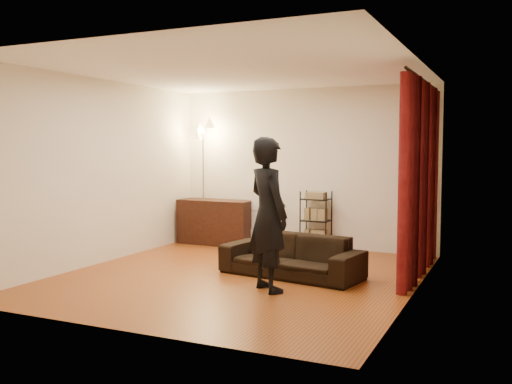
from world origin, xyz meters
The scene contains 14 objects.
floor centered at (0.00, 0.00, 0.00)m, with size 5.00×5.00×0.00m, color #99411F.
ceiling centered at (0.00, 0.00, 2.70)m, with size 5.00×5.00×0.00m, color white.
wall_back centered at (0.00, 2.50, 1.35)m, with size 5.00×5.00×0.00m, color #EDE2CB.
wall_front centered at (0.00, -2.50, 1.35)m, with size 5.00×5.00×0.00m, color #EDE2CB.
wall_left centered at (-2.25, 0.00, 1.35)m, with size 5.00×5.00×0.00m, color #EDE2CB.
wall_right centered at (2.25, 0.00, 1.35)m, with size 5.00×5.00×0.00m, color #EDE2CB.
curtain_rod centered at (2.15, 1.12, 2.58)m, with size 0.04×0.04×2.65m, color black.
curtain centered at (2.13, 1.12, 1.28)m, with size 0.22×2.65×2.55m, color maroon, non-canonical shape.
sofa centered at (0.62, 0.28, 0.27)m, with size 1.88×0.73×0.55m, color black.
person centered at (0.65, -0.55, 0.91)m, with size 0.67×0.44×1.82m, color black.
media_cabinet centered at (-1.50, 2.10, 0.39)m, with size 1.34×0.50×0.78m, color black.
storage_boxes centered at (-0.62, 2.21, 0.47)m, with size 0.38×0.30×0.95m, color silver, non-canonical shape.
wire_shelf centered at (0.29, 2.28, 0.49)m, with size 0.45×0.31×0.98m, color black, non-canonical shape.
floor_lamp centered at (-1.80, 2.17, 1.08)m, with size 0.39×0.39×2.16m, color silver, non-canonical shape.
Camera 1 is at (3.30, -6.68, 1.69)m, focal length 40.00 mm.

